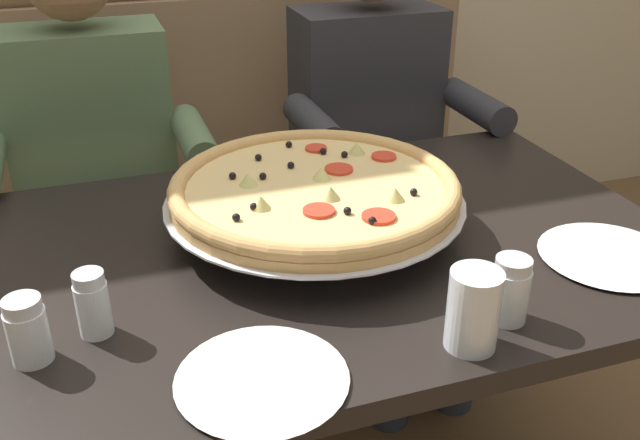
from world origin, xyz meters
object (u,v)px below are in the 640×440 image
object	(u,v)px
dining_table	(324,284)
plate_near_left	(610,253)
diner_right	(379,129)
shaker_oregano	(93,308)
shaker_pepper_flakes	(509,294)
booth_bench	(231,209)
plate_near_right	(262,375)
pizza	(316,190)
shaker_parmesan	(29,335)
drinking_glass	(473,314)
diner_left	(96,163)

from	to	relation	value
dining_table	plate_near_left	world-z (taller)	plate_near_left
diner_right	shaker_oregano	xyz separation A→B (m)	(-0.79, -0.78, 0.08)
shaker_pepper_flakes	diner_right	bearing A→B (deg)	78.57
shaker_oregano	plate_near_left	distance (m)	0.88
booth_bench	plate_near_right	size ratio (longest dim) A/B	7.03
shaker_pepper_flakes	plate_near_right	xyz separation A→B (m)	(-0.39, -0.02, -0.04)
pizza	plate_near_left	size ratio (longest dim) A/B	2.27
plate_near_left	shaker_parmesan	bearing A→B (deg)	178.42
dining_table	shaker_parmesan	distance (m)	0.55
diner_right	drinking_glass	xyz separation A→B (m)	(-0.28, -0.99, 0.09)
booth_bench	shaker_parmesan	xyz separation A→B (m)	(-0.50, -1.08, 0.39)
plate_near_left	plate_near_right	bearing A→B (deg)	-169.46
dining_table	diner_left	size ratio (longest dim) A/B	1.04
shaker_parmesan	plate_near_left	size ratio (longest dim) A/B	0.41
shaker_oregano	plate_near_right	size ratio (longest dim) A/B	0.44
booth_bench	shaker_parmesan	distance (m)	1.26
pizza	diner_right	bearing A→B (deg)	56.68
booth_bench	dining_table	bearing A→B (deg)	-90.00
shaker_parmesan	drinking_glass	world-z (taller)	drinking_glass
booth_bench	drinking_glass	bearing A→B (deg)	-85.34
diner_right	shaker_parmesan	distance (m)	1.20
shaker_oregano	dining_table	bearing A→B (deg)	20.16
dining_table	drinking_glass	xyz separation A→B (m)	(0.10, -0.36, 0.14)
pizza	plate_near_left	bearing A→B (deg)	-30.17
plate_near_right	shaker_oregano	bearing A→B (deg)	137.78
shaker_pepper_flakes	diner_left	bearing A→B (deg)	121.01
diner_left	plate_near_left	distance (m)	1.19
diner_left	plate_near_left	size ratio (longest dim) A/B	5.14
booth_bench	pizza	xyz separation A→B (m)	(0.00, -0.84, 0.44)
booth_bench	diner_right	size ratio (longest dim) A/B	1.32
diner_left	diner_right	xyz separation A→B (m)	(0.76, 0.00, 0.00)
booth_bench	shaker_pepper_flakes	xyz separation A→B (m)	(0.19, -1.21, 0.40)
dining_table	drinking_glass	world-z (taller)	drinking_glass
pizza	shaker_pepper_flakes	distance (m)	0.42
pizza	shaker_oregano	xyz separation A→B (m)	(-0.41, -0.21, -0.04)
diner_right	plate_near_left	size ratio (longest dim) A/B	5.14
shaker_oregano	diner_right	bearing A→B (deg)	44.54
booth_bench	plate_near_left	world-z (taller)	booth_bench
shaker_pepper_flakes	drinking_glass	size ratio (longest dim) A/B	0.87
plate_near_right	drinking_glass	xyz separation A→B (m)	(0.31, -0.02, 0.04)
booth_bench	plate_near_right	bearing A→B (deg)	-99.48
pizza	plate_near_left	world-z (taller)	pizza
diner_right	diner_left	bearing A→B (deg)	180.00
diner_left	plate_near_right	xyz separation A→B (m)	(0.17, -0.97, 0.05)
shaker_pepper_flakes	drinking_glass	world-z (taller)	drinking_glass
dining_table	shaker_parmesan	world-z (taller)	shaker_parmesan
drinking_glass	shaker_pepper_flakes	bearing A→B (deg)	24.71
drinking_glass	pizza	bearing A→B (deg)	103.64
shaker_oregano	plate_near_left	xyz separation A→B (m)	(0.88, -0.06, -0.03)
dining_table	shaker_parmesan	xyz separation A→B (m)	(-0.50, -0.19, 0.13)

